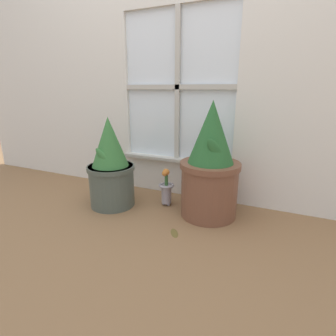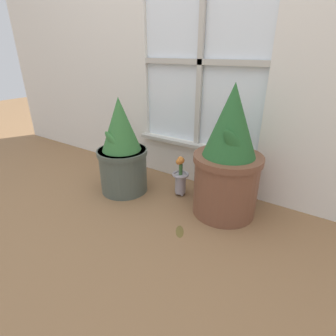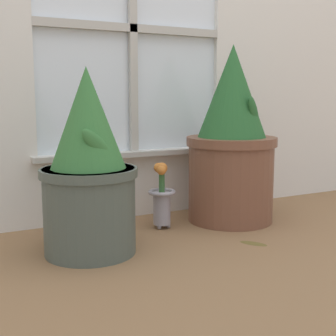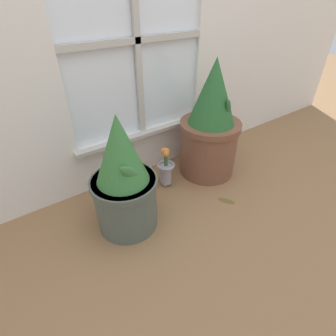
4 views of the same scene
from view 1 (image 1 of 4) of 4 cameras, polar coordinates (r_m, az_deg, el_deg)
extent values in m
plane|color=olive|center=(1.74, -6.50, -12.83)|extent=(10.00, 10.00, 0.00)
cube|color=silver|center=(2.90, -25.05, 23.18)|extent=(1.75, 0.05, 2.50)
cube|color=silver|center=(2.22, 2.03, -1.56)|extent=(0.90, 0.05, 0.31)
cube|color=white|center=(2.12, 2.38, 17.21)|extent=(0.90, 0.02, 1.12)
cube|color=#BCB7AD|center=(2.09, 2.08, 17.22)|extent=(0.04, 0.02, 1.12)
cube|color=#BCB7AD|center=(2.09, 2.08, 17.22)|extent=(0.90, 0.02, 0.04)
cube|color=#BCB7AD|center=(2.14, 1.62, 1.77)|extent=(0.96, 0.06, 0.02)
cylinder|color=#4C564C|center=(2.03, -12.10, -3.74)|extent=(0.33, 0.33, 0.31)
cylinder|color=#4C564C|center=(1.98, -12.35, 0.08)|extent=(0.35, 0.35, 0.03)
cylinder|color=#38281E|center=(1.98, -12.37, 0.38)|extent=(0.30, 0.30, 0.01)
cone|color=#387538|center=(1.94, -12.70, 5.59)|extent=(0.27, 0.27, 0.36)
ellipsoid|color=#387538|center=(1.89, -14.01, 2.40)|extent=(0.14, 0.04, 0.15)
cylinder|color=brown|center=(1.84, 8.93, -4.58)|extent=(0.38, 0.38, 0.39)
cylinder|color=brown|center=(1.78, 9.18, 0.62)|extent=(0.41, 0.41, 0.04)
cylinder|color=#38281E|center=(1.78, 9.20, 1.06)|extent=(0.35, 0.35, 0.01)
cone|color=#28602D|center=(1.73, 9.52, 7.70)|extent=(0.31, 0.31, 0.41)
ellipsoid|color=#28602D|center=(1.66, 10.43, 3.66)|extent=(0.15, 0.11, 0.19)
sphere|color=#99939E|center=(2.06, -0.03, -7.43)|extent=(0.02, 0.02, 0.02)
sphere|color=#99939E|center=(2.04, -1.13, -7.75)|extent=(0.02, 0.02, 0.02)
sphere|color=#99939E|center=(2.02, 0.11, -7.98)|extent=(0.02, 0.02, 0.02)
cylinder|color=#99939E|center=(2.01, -0.35, -5.68)|extent=(0.08, 0.08, 0.14)
torus|color=#99939E|center=(1.98, -0.36, -3.79)|extent=(0.12, 0.12, 0.02)
cylinder|color=#386633|center=(1.97, -0.36, -2.74)|extent=(0.03, 0.03, 0.08)
sphere|color=orange|center=(1.95, -0.36, -0.91)|extent=(0.05, 0.05, 0.05)
sphere|color=orange|center=(1.96, -0.51, -0.76)|extent=(0.04, 0.04, 0.04)
sphere|color=orange|center=(1.94, -0.75, -1.19)|extent=(0.04, 0.04, 0.04)
ellipsoid|color=brown|center=(1.67, 1.39, -13.87)|extent=(0.10, 0.12, 0.01)
camera|label=2|loc=(0.31, 41.79, 28.85)|focal=28.00mm
camera|label=3|loc=(1.68, -66.56, -3.40)|focal=50.00mm
camera|label=4|loc=(1.67, -50.71, 20.40)|focal=28.00mm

